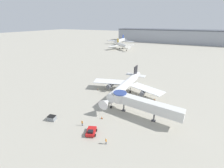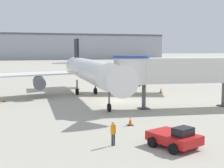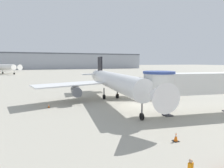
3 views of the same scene
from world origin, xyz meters
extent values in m
plane|color=#A8A393|center=(0.00, 0.00, 0.00)|extent=(800.00, 800.00, 0.00)
cylinder|color=white|center=(-2.63, 3.73, 3.74)|extent=(3.89, 22.35, 3.06)
cone|color=white|center=(-3.15, -10.30, 3.74)|extent=(3.19, 3.48, 3.06)
cone|color=white|center=(-2.17, 15.92, 3.74)|extent=(3.23, 4.71, 3.06)
cube|color=white|center=(-10.40, 6.64, 3.21)|extent=(13.53, 8.12, 0.22)
cube|color=white|center=(5.34, 6.05, 3.21)|extent=(13.58, 8.91, 0.22)
cube|color=black|center=(-2.18, 15.69, 6.50)|extent=(0.39, 3.93, 3.98)
cube|color=white|center=(-2.16, 16.15, 4.28)|extent=(8.72, 3.07, 0.18)
cylinder|color=#565960|center=(-9.43, 5.32, 2.12)|extent=(1.83, 3.99, 1.69)
cylinder|color=#565960|center=(4.28, 4.81, 2.12)|extent=(1.83, 3.99, 1.69)
cylinder|color=#4C4C51|center=(-3.02, -6.94, 1.33)|extent=(0.18, 0.18, 1.76)
cylinder|color=black|center=(-3.02, -6.94, 0.45)|extent=(0.29, 0.91, 0.90)
cylinder|color=#4C4C51|center=(-3.90, 6.56, 1.33)|extent=(0.22, 0.22, 1.76)
cylinder|color=black|center=(-3.90, 6.56, 0.45)|extent=(0.43, 0.91, 0.90)
cylinder|color=#4C4C51|center=(-1.15, 6.46, 1.33)|extent=(0.22, 0.22, 1.76)
cylinder|color=black|center=(-1.15, 6.46, 0.45)|extent=(0.43, 0.91, 0.90)
cube|color=silver|center=(8.95, -7.51, 4.32)|extent=(18.83, 5.01, 2.80)
cylinder|color=silver|center=(-0.30, -6.30, 4.32)|extent=(3.90, 3.90, 2.80)
cylinder|color=navy|center=(-0.30, -6.30, 5.87)|extent=(4.10, 4.10, 0.30)
cylinder|color=#56565B|center=(1.18, -6.49, 1.46)|extent=(0.44, 0.44, 2.92)
cube|color=#333338|center=(1.18, -6.49, 0.06)|extent=(1.10, 1.10, 0.12)
cube|color=black|center=(-14.07, 3.19, 0.02)|extent=(0.39, 0.39, 0.04)
cone|color=orange|center=(-14.07, 3.19, 0.35)|extent=(0.27, 0.27, 0.61)
cylinder|color=white|center=(-14.07, 3.19, 0.42)|extent=(0.15, 0.15, 0.07)
cube|color=black|center=(8.77, 4.61, 0.02)|extent=(0.50, 0.50, 0.04)
cone|color=orange|center=(8.77, 4.61, 0.43)|extent=(0.34, 0.34, 0.78)
cylinder|color=white|center=(8.77, 4.61, 0.53)|extent=(0.19, 0.19, 0.09)
cube|color=black|center=(-2.97, -13.22, 0.02)|extent=(0.51, 0.51, 0.04)
cone|color=orange|center=(-2.97, -13.22, 0.44)|extent=(0.35, 0.35, 0.79)
cylinder|color=white|center=(-2.97, -13.22, 0.53)|extent=(0.19, 0.19, 0.10)
cube|color=orange|center=(-6.16, -18.33, 1.15)|extent=(0.37, 0.29, 0.65)
sphere|color=tan|center=(-6.16, -18.33, 1.59)|extent=(0.22, 0.22, 0.22)
cube|color=silver|center=(-47.73, 131.92, 4.00)|extent=(15.30, 8.21, 0.22)
cylinder|color=white|center=(-41.36, 97.20, 4.23)|extent=(16.87, 15.85, 3.42)
cone|color=white|center=(-31.68, 88.34, 4.23)|extent=(5.09, 5.07, 3.42)
cube|color=white|center=(-37.81, 104.85, 3.63)|extent=(13.27, 10.22, 0.22)
cylinder|color=#4C4C51|center=(-34.16, 90.61, 1.53)|extent=(0.18, 0.18, 1.97)
cylinder|color=black|center=(-34.16, 90.61, 0.55)|extent=(0.99, 0.93, 1.10)
cylinder|color=#4C4C51|center=(-42.14, 100.00, 1.53)|extent=(0.22, 0.22, 1.97)
cylinder|color=black|center=(-42.14, 100.00, 0.55)|extent=(1.08, 1.04, 1.10)
cube|color=#999EA8|center=(6.65, 175.00, 7.79)|extent=(159.35, 27.71, 15.58)
cube|color=#4C515B|center=(6.65, 175.00, 16.18)|extent=(159.35, 28.27, 1.20)
camera|label=1|loc=(15.40, -44.64, 26.13)|focal=24.00mm
camera|label=2|loc=(-12.52, -38.48, 6.70)|focal=50.00mm
camera|label=3|loc=(-13.50, -25.66, 7.19)|focal=28.00mm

